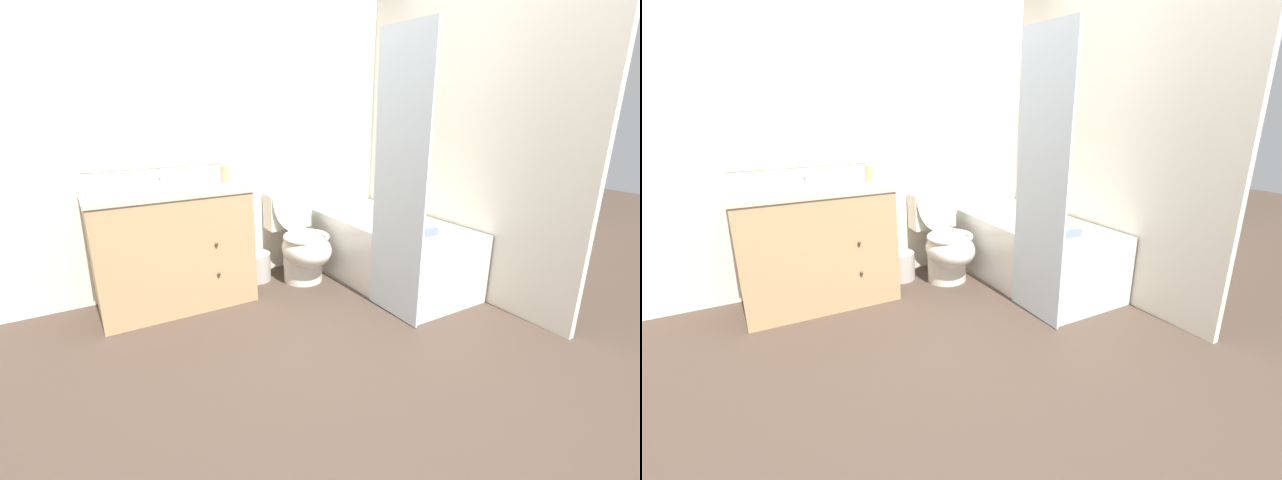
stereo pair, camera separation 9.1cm
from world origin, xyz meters
TOP-DOWN VIEW (x-y plane):
  - ground_plane at (0.00, 0.00)m, footprint 14.00×14.00m
  - wall_back at (-0.01, 1.70)m, footprint 8.00×0.06m
  - wall_right at (1.34, 0.84)m, footprint 0.05×2.68m
  - vanity_cabinet at (-0.75, 1.39)m, footprint 1.12×0.60m
  - sink_faucet at (-0.75, 1.59)m, footprint 0.14×0.12m
  - toilet at (0.30, 1.31)m, footprint 0.39×0.69m
  - bathtub at (0.93, 0.92)m, footprint 0.74×1.52m
  - shower_curtain at (0.55, 0.39)m, footprint 0.01×0.52m
  - wastebasket at (-0.05, 1.50)m, footprint 0.25×0.25m
  - tissue_box at (-0.55, 1.41)m, footprint 0.11×0.13m
  - soap_dispenser at (-0.29, 1.45)m, footprint 0.07×0.07m
  - hand_towel_folded at (-1.15, 1.20)m, footprint 0.25×0.13m
  - bath_towel_folded at (0.80, 0.48)m, footprint 0.33×0.20m

SIDE VIEW (x-z plane):
  - ground_plane at x=0.00m, z-range 0.00..0.00m
  - wastebasket at x=-0.05m, z-range 0.00..0.24m
  - bathtub at x=0.93m, z-range 0.00..0.54m
  - toilet at x=0.30m, z-range -0.11..0.78m
  - vanity_cabinet at x=-0.75m, z-range 0.01..0.90m
  - bath_towel_folded at x=0.80m, z-range 0.54..0.60m
  - sink_faucet at x=-0.75m, z-range 0.87..0.99m
  - hand_towel_folded at x=-1.15m, z-range 0.90..0.98m
  - tissue_box at x=-0.55m, z-range 0.88..1.00m
  - soap_dispenser at x=-0.29m, z-range 0.89..1.04m
  - shower_curtain at x=0.55m, z-range 0.00..1.96m
  - wall_right at x=1.34m, z-range 0.00..2.50m
  - wall_back at x=-0.01m, z-range 0.00..2.50m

